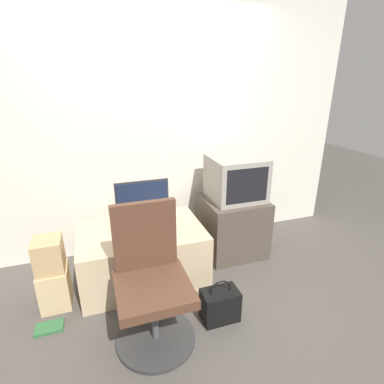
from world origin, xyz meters
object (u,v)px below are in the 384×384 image
object	(u,v)px
cardboard_box_lower	(55,287)
keyboard	(145,237)
book	(50,328)
office_chair	(152,286)
mouse	(172,233)
main_monitor	(143,202)
handbag	(220,305)
crt_tv	(236,178)

from	to	relation	value
cardboard_box_lower	keyboard	bearing A→B (deg)	-1.14
keyboard	book	size ratio (longest dim) A/B	1.80
office_chair	book	bearing A→B (deg)	158.53
book	cardboard_box_lower	bearing A→B (deg)	81.49
mouse	cardboard_box_lower	size ratio (longest dim) A/B	0.17
keyboard	office_chair	xyz separation A→B (m)	(-0.06, -0.55, -0.09)
main_monitor	mouse	world-z (taller)	main_monitor
handbag	book	world-z (taller)	handbag
crt_tv	keyboard	bearing A→B (deg)	-161.81
office_chair	cardboard_box_lower	bearing A→B (deg)	141.15
keyboard	handbag	bearing A→B (deg)	-51.19
main_monitor	book	bearing A→B (deg)	-147.62
mouse	cardboard_box_lower	xyz separation A→B (m)	(-1.00, 0.03, -0.35)
office_chair	cardboard_box_lower	size ratio (longest dim) A/B	2.91
main_monitor	mouse	xyz separation A→B (m)	(0.19, -0.29, -0.20)
office_chair	handbag	size ratio (longest dim) A/B	2.81
cardboard_box_lower	mouse	bearing A→B (deg)	-1.48
main_monitor	crt_tv	size ratio (longest dim) A/B	0.92
office_chair	book	size ratio (longest dim) A/B	4.98
main_monitor	keyboard	bearing A→B (deg)	-97.85
cardboard_box_lower	main_monitor	bearing A→B (deg)	18.07
crt_tv	office_chair	bearing A→B (deg)	-140.49
crt_tv	book	distance (m)	2.09
keyboard	crt_tv	bearing A→B (deg)	18.19
main_monitor	book	world-z (taller)	main_monitor
mouse	cardboard_box_lower	distance (m)	1.06
main_monitor	book	size ratio (longest dim) A/B	2.44
main_monitor	crt_tv	distance (m)	0.98
book	mouse	bearing A→B (deg)	13.46
main_monitor	handbag	xyz separation A→B (m)	(0.42, -0.85, -0.59)
cardboard_box_lower	book	size ratio (longest dim) A/B	1.71
main_monitor	handbag	bearing A→B (deg)	-63.63
office_chair	book	xyz separation A→B (m)	(-0.75, 0.29, -0.41)
mouse	book	world-z (taller)	mouse
crt_tv	handbag	distance (m)	1.27
keyboard	office_chair	distance (m)	0.56
office_chair	handbag	distance (m)	0.60
main_monitor	keyboard	xyz separation A→B (m)	(-0.04, -0.28, -0.21)
keyboard	cardboard_box_lower	bearing A→B (deg)	178.86
handbag	book	bearing A→B (deg)	166.16
office_chair	keyboard	bearing A→B (deg)	83.50
crt_tv	book	xyz separation A→B (m)	(-1.83, -0.59, -0.82)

